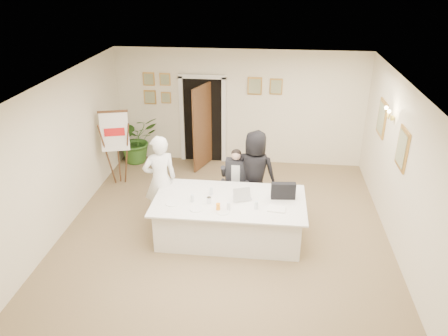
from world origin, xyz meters
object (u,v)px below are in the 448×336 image
flip_chart (117,152)px  laptop_bag (283,191)px  potted_palm (136,139)px  steel_jug (209,200)px  conference_table (229,218)px  standing_man (160,180)px  oj_glass (218,207)px  seated_man (236,180)px  standing_woman (255,173)px  laptop (242,191)px  paper_stack (277,209)px

flip_chart → laptop_bag: size_ratio=3.97×
potted_palm → steel_jug: potted_palm is taller
conference_table → standing_man: standing_man is taller
potted_palm → flip_chart: bearing=-90.9°
oj_glass → flip_chart: bearing=138.6°
seated_man → potted_palm: size_ratio=1.11×
oj_glass → steel_jug: bearing=128.9°
laptop_bag → potted_palm: bearing=135.7°
conference_table → standing_woman: bearing=67.6°
potted_palm → laptop_bag: potted_palm is taller
seated_man → laptop_bag: seated_man is taller
conference_table → laptop: bearing=21.3°
seated_man → potted_palm: (-2.69, 2.08, -0.07)m
standing_woman → oj_glass: 1.47m
seated_man → steel_jug: size_ratio=11.83×
laptop → oj_glass: bearing=-148.1°
conference_table → standing_woman: 1.16m
seated_man → laptop: bearing=-91.4°
standing_woman → steel_jug: standing_woman is taller
flip_chart → standing_man: standing_man is taller
laptop → steel_jug: size_ratio=3.08×
flip_chart → standing_woman: size_ratio=1.00×
seated_man → conference_table: bearing=-104.1°
conference_table → potted_palm: bearing=130.4°
paper_stack → oj_glass: oj_glass is taller
standing_woman → oj_glass: bearing=82.3°
flip_chart → paper_stack: (3.52, -2.11, -0.00)m
seated_man → steel_jug: (-0.37, -1.20, 0.18)m
flip_chart → potted_palm: 1.29m
flip_chart → laptop: (2.91, -1.77, 0.12)m
flip_chart → steel_jug: (2.34, -2.00, 0.04)m
conference_table → potted_palm: (-2.67, 3.13, 0.19)m
conference_table → oj_glass: 0.61m
potted_palm → paper_stack: 4.87m
flip_chart → standing_man: size_ratio=0.97×
conference_table → flip_chart: (-2.69, 1.86, 0.40)m
potted_palm → oj_glass: 4.32m
flip_chart → steel_jug: flip_chart is taller
steel_jug → oj_glass: bearing=-51.1°
laptop_bag → oj_glass: size_ratio=3.31×
conference_table → seated_man: (0.02, 1.06, 0.26)m
flip_chart → oj_glass: (2.53, -2.24, 0.05)m
flip_chart → potted_palm: (0.02, 1.28, -0.21)m
conference_table → steel_jug: size_ratio=24.41×
standing_man → laptop: size_ratio=5.20×
conference_table → laptop_bag: 1.09m
flip_chart → laptop_bag: 4.01m
paper_stack → conference_table: bearing=162.9°
standing_man → standing_woman: standing_man is taller
laptop → oj_glass: laptop is taller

